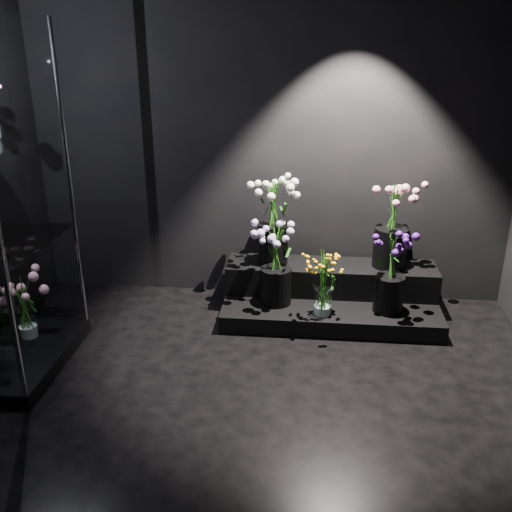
# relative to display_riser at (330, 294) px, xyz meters

# --- Properties ---
(floor) EXTENTS (4.00, 4.00, 0.00)m
(floor) POSITION_rel_display_riser_xyz_m (-0.53, -1.65, -0.16)
(floor) COLOR black
(floor) RESTS_ON ground
(wall_back) EXTENTS (4.00, 0.00, 4.00)m
(wall_back) POSITION_rel_display_riser_xyz_m (-0.53, 0.35, 1.24)
(wall_back) COLOR black
(wall_back) RESTS_ON floor
(display_riser) EXTENTS (1.74, 0.77, 0.39)m
(display_riser) POSITION_rel_display_riser_xyz_m (0.00, 0.00, 0.00)
(display_riser) COLOR black
(display_riser) RESTS_ON floor
(bouquet_orange_bells) EXTENTS (0.31, 0.31, 0.52)m
(bouquet_orange_bells) POSITION_rel_display_riser_xyz_m (-0.07, -0.34, 0.25)
(bouquet_orange_bells) COLOR white
(bouquet_orange_bells) RESTS_ON display_riser
(bouquet_lilac) EXTENTS (0.38, 0.38, 0.64)m
(bouquet_lilac) POSITION_rel_display_riser_xyz_m (-0.45, -0.17, 0.36)
(bouquet_lilac) COLOR black
(bouquet_lilac) RESTS_ON display_riser
(bouquet_purple) EXTENTS (0.43, 0.43, 0.66)m
(bouquet_purple) POSITION_rel_display_riser_xyz_m (0.44, -0.22, 0.36)
(bouquet_purple) COLOR black
(bouquet_purple) RESTS_ON display_riser
(bouquet_cream_roses) EXTENTS (0.43, 0.43, 0.74)m
(bouquet_cream_roses) POSITION_rel_display_riser_xyz_m (-0.49, 0.09, 0.65)
(bouquet_cream_roses) COLOR black
(bouquet_cream_roses) RESTS_ON display_riser
(bouquet_pink_roses) EXTENTS (0.39, 0.39, 0.71)m
(bouquet_pink_roses) POSITION_rel_display_riser_xyz_m (0.47, 0.12, 0.61)
(bouquet_pink_roses) COLOR black
(bouquet_pink_roses) RESTS_ON display_riser
(bouquet_case_base_pink) EXTENTS (0.33, 0.33, 0.48)m
(bouquet_case_base_pink) POSITION_rel_display_riser_xyz_m (-2.22, -0.83, 0.20)
(bouquet_case_base_pink) COLOR white
(bouquet_case_base_pink) RESTS_ON display_case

